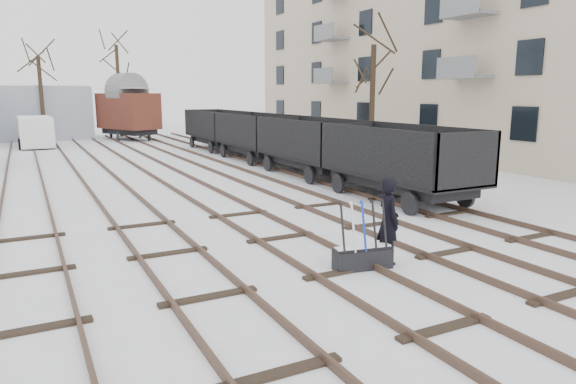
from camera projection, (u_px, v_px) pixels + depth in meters
name	position (u px, v px, depth m)	size (l,w,h in m)	color
ground	(343.00, 273.00, 10.96)	(120.00, 120.00, 0.00)	white
tracks	(174.00, 178.00, 22.89)	(13.90, 52.00, 0.16)	black
apartment_block	(497.00, 21.00, 30.64)	(10.12, 45.00, 16.10)	beige
shed_right	(46.00, 112.00, 43.67)	(7.00, 6.00, 4.50)	gray
ground_frame	(363.00, 256.00, 11.20)	(1.35, 0.62, 1.49)	black
worker	(388.00, 221.00, 11.49)	(0.71, 0.47, 1.95)	black
freight_wagon_a	(398.00, 172.00, 18.37)	(2.60, 6.51, 2.66)	black
freight_wagon_b	(310.00, 154.00, 23.96)	(2.60, 6.51, 2.66)	black
freight_wagon_c	(255.00, 142.00, 29.55)	(2.60, 6.51, 2.66)	black
freight_wagon_d	(217.00, 135.00, 35.14)	(2.60, 6.51, 2.66)	black
box_van_wagon	(128.00, 110.00, 42.24)	(4.82, 6.23, 4.23)	black
panel_van	(35.00, 131.00, 36.60)	(2.28, 5.00, 2.18)	silver
tree_near	(372.00, 104.00, 28.38)	(0.30, 0.30, 6.40)	black
tree_far_left	(42.00, 100.00, 40.27)	(0.30, 0.30, 6.65)	black
tree_far_right	(119.00, 92.00, 45.19)	(0.30, 0.30, 7.95)	black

